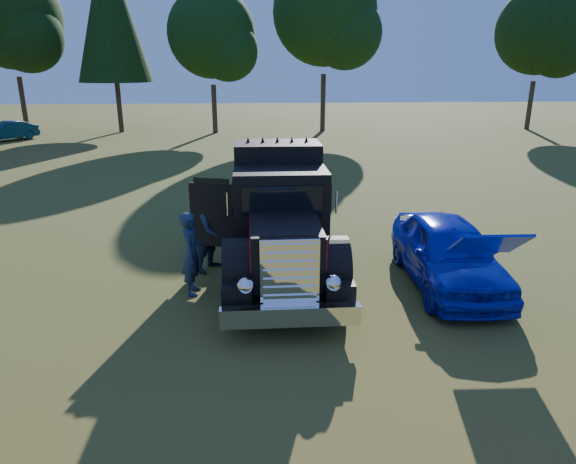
# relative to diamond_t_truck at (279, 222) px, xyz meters

# --- Properties ---
(ground) EXTENTS (120.00, 120.00, 0.00)m
(ground) POSITION_rel_diamond_t_truck_xyz_m (0.79, -2.53, -1.28)
(ground) COLOR #2B4C16
(ground) RESTS_ON ground
(treeline) EXTENTS (72.10, 19.12, 13.84)m
(treeline) POSITION_rel_diamond_t_truck_xyz_m (0.28, 26.39, 6.40)
(treeline) COLOR #2D2116
(treeline) RESTS_ON ground
(diamond_t_truck) EXTENTS (3.34, 7.16, 3.00)m
(diamond_t_truck) POSITION_rel_diamond_t_truck_xyz_m (0.00, 0.00, 0.00)
(diamond_t_truck) COLOR black
(diamond_t_truck) RESTS_ON ground
(hotrod_coupe) EXTENTS (1.95, 4.53, 1.89)m
(hotrod_coupe) POSITION_rel_diamond_t_truck_xyz_m (3.75, -0.94, -0.51)
(hotrod_coupe) COLOR #1A07AA
(hotrod_coupe) RESTS_ON ground
(spectator_near) EXTENTS (0.48, 0.70, 1.84)m
(spectator_near) POSITION_rel_diamond_t_truck_xyz_m (-1.95, -1.03, -0.36)
(spectator_near) COLOR #1C2942
(spectator_near) RESTS_ON ground
(spectator_far) EXTENTS (1.18, 1.24, 2.01)m
(spectator_far) POSITION_rel_diamond_t_truck_xyz_m (-1.59, 0.36, -0.27)
(spectator_far) COLOR #1A1F3E
(spectator_far) RESTS_ON ground
(distant_teal_car) EXTENTS (3.45, 3.68, 1.23)m
(distant_teal_car) POSITION_rel_diamond_t_truck_xyz_m (-16.63, 23.92, -0.66)
(distant_teal_car) COLOR #0B4243
(distant_teal_car) RESTS_ON ground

